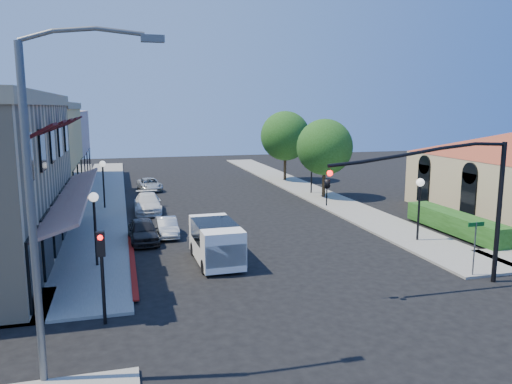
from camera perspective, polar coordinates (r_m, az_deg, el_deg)
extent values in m
plane|color=black|center=(18.69, 9.14, -13.80)|extent=(120.00, 120.00, 0.00)
cube|color=gray|center=(43.21, -17.06, -0.53)|extent=(3.50, 50.00, 0.12)
cube|color=gray|center=(46.05, 5.24, 0.48)|extent=(3.50, 50.00, 0.12)
cube|color=maroon|center=(24.69, -13.92, -8.06)|extent=(0.25, 10.00, 0.06)
cube|color=tan|center=(26.77, -22.96, 9.78)|extent=(0.50, 18.20, 0.60)
cube|color=#561416|center=(27.01, -20.09, -0.19)|extent=(1.75, 17.00, 0.67)
cube|color=#430D0F|center=(19.76, -23.31, 6.41)|extent=(1.02, 1.50, 0.60)
cube|color=#430D0F|center=(23.13, -22.18, 6.85)|extent=(1.02, 1.50, 0.60)
cube|color=#430D0F|center=(26.50, -21.33, 7.18)|extent=(1.02, 1.50, 0.60)
cube|color=#430D0F|center=(29.89, -20.67, 7.43)|extent=(1.02, 1.50, 0.60)
cube|color=#430D0F|center=(33.27, -20.14, 7.63)|extent=(1.02, 1.50, 0.60)
cube|color=black|center=(20.18, -23.98, -7.91)|extent=(0.12, 2.60, 2.60)
cube|color=black|center=(23.41, -22.76, -5.45)|extent=(0.12, 2.60, 2.60)
cube|color=black|center=(26.69, -21.85, -3.59)|extent=(0.12, 2.60, 2.60)
cube|color=black|center=(30.00, -21.14, -2.13)|extent=(0.12, 2.60, 2.60)
cube|color=black|center=(33.32, -20.57, -0.97)|extent=(0.12, 2.60, 2.60)
cube|color=tan|center=(42.52, -26.49, 3.81)|extent=(10.00, 12.00, 7.60)
cube|color=#D4A4A0|center=(54.33, -24.08, 4.73)|extent=(10.00, 12.00, 7.00)
cube|color=black|center=(35.13, 23.11, -0.28)|extent=(0.12, 1.40, 2.80)
cube|color=black|center=(39.11, 18.60, 0.94)|extent=(0.12, 1.40, 2.80)
cube|color=#1D4413|center=(31.88, 21.78, -4.45)|extent=(1.40, 8.00, 1.10)
cylinder|color=#302213|center=(41.33, 7.75, 0.76)|extent=(0.28, 0.28, 2.10)
sphere|color=#1D4413|center=(40.96, 7.85, 5.11)|extent=(4.56, 4.56, 4.56)
cylinder|color=#302213|center=(50.58, 3.33, 2.56)|extent=(0.28, 0.28, 2.27)
sphere|color=#1D4413|center=(50.27, 3.37, 6.42)|extent=(4.94, 4.94, 4.94)
cylinder|color=black|center=(23.29, 26.00, -2.22)|extent=(0.20, 0.20, 6.00)
cylinder|color=black|center=(20.56, 18.31, 4.15)|extent=(7.80, 0.14, 0.14)
imported|color=black|center=(18.80, 8.20, 1.30)|extent=(0.20, 0.16, 1.00)
sphere|color=#FF0C0C|center=(18.60, 8.44, 2.14)|extent=(0.22, 0.22, 0.22)
cylinder|color=black|center=(18.06, -17.09, -9.85)|extent=(0.12, 0.12, 3.00)
cube|color=black|center=(17.51, -17.33, -5.69)|extent=(0.28, 0.22, 0.85)
sphere|color=#FF0C0C|center=(17.33, -17.38, -5.00)|extent=(0.18, 0.18, 0.18)
cylinder|color=#595B5E|center=(14.04, -24.22, -3.15)|extent=(0.20, 0.20, 9.00)
cylinder|color=#595B5E|center=(13.70, -19.19, 16.88)|extent=(3.00, 0.12, 0.12)
cube|color=#595B5E|center=(13.69, -11.74, 16.79)|extent=(0.60, 0.25, 0.18)
cylinder|color=#595B5E|center=(23.88, 23.68, -6.09)|extent=(0.06, 0.06, 2.50)
cube|color=#0C591E|center=(23.61, 23.87, -3.40)|extent=(0.80, 0.04, 0.18)
cylinder|color=black|center=(24.29, -17.86, -4.62)|extent=(0.12, 0.12, 3.20)
sphere|color=white|center=(23.93, -18.08, -0.56)|extent=(0.44, 0.44, 0.44)
cylinder|color=black|center=(38.02, -17.00, 0.48)|extent=(0.12, 0.12, 3.20)
sphere|color=white|center=(37.79, -17.14, 3.10)|extent=(0.44, 0.44, 0.44)
cylinder|color=black|center=(28.92, 18.09, -2.38)|extent=(0.12, 0.12, 3.20)
sphere|color=white|center=(28.62, 18.27, 1.05)|extent=(0.44, 0.44, 0.44)
cylinder|color=black|center=(42.96, 6.35, 1.87)|extent=(0.12, 0.12, 3.20)
sphere|color=white|center=(42.76, 6.40, 4.19)|extent=(0.44, 0.44, 0.44)
cube|color=white|center=(24.11, -4.60, -5.64)|extent=(1.98, 4.43, 1.80)
cube|color=white|center=(22.36, -3.59, -7.13)|extent=(1.86, 0.64, 1.00)
cube|color=black|center=(22.55, -3.80, -5.66)|extent=(1.70, 0.13, 0.90)
cube|color=black|center=(24.28, -4.76, -4.43)|extent=(1.97, 2.63, 0.90)
cylinder|color=black|center=(22.76, -5.90, -8.49)|extent=(0.26, 0.66, 0.66)
cylinder|color=black|center=(25.58, -7.15, -6.45)|extent=(0.26, 0.66, 0.66)
cylinder|color=black|center=(23.11, -1.72, -8.16)|extent=(0.26, 0.66, 0.66)
cylinder|color=black|center=(25.89, -3.42, -6.20)|extent=(0.26, 0.66, 0.66)
imported|color=black|center=(28.39, -12.78, -4.33)|extent=(1.72, 3.87, 1.30)
imported|color=#B5B8BB|center=(29.47, -10.14, -3.96)|extent=(1.18, 3.24, 1.06)
imported|color=white|center=(36.23, -12.27, -1.27)|extent=(1.95, 4.57, 1.31)
imported|color=#B8BCBE|center=(45.74, -12.06, 0.86)|extent=(2.23, 4.12, 1.10)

